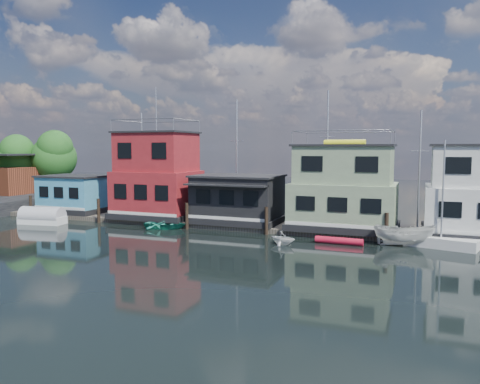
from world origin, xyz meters
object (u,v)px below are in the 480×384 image
at_px(dinghy_teal, 165,224).
at_px(dinghy_white, 283,238).
at_px(tarp_runabout, 42,217).
at_px(motorboat, 404,235).
at_px(houseboat_dark, 238,199).
at_px(day_sailer, 441,241).
at_px(houseboat_green, 344,189).
at_px(houseboat_red, 157,177).
at_px(houseboat_blue, 75,194).
at_px(red_kayak, 339,241).

relative_size(dinghy_teal, dinghy_white, 1.85).
distance_m(tarp_runabout, motorboat, 30.55).
bearing_deg(tarp_runabout, houseboat_dark, 9.10).
bearing_deg(tarp_runabout, motorboat, -4.70).
bearing_deg(houseboat_dark, day_sailer, -10.51).
xyz_separation_m(houseboat_green, dinghy_white, (-3.25, -5.99, -3.05)).
height_order(houseboat_red, houseboat_green, houseboat_red).
height_order(houseboat_blue, houseboat_green, houseboat_green).
bearing_deg(motorboat, houseboat_blue, 79.84).
bearing_deg(houseboat_dark, tarp_runabout, -162.90).
distance_m(houseboat_red, dinghy_teal, 5.68).
distance_m(houseboat_dark, red_kayak, 10.62).
bearing_deg(day_sailer, motorboat, -155.24).
height_order(dinghy_teal, day_sailer, day_sailer).
xyz_separation_m(houseboat_red, dinghy_white, (13.75, -5.99, -3.60)).
bearing_deg(motorboat, red_kayak, 98.84).
xyz_separation_m(houseboat_green, motorboat, (4.72, -3.42, -2.77)).
height_order(houseboat_blue, tarp_runabout, houseboat_blue).
distance_m(motorboat, dinghy_white, 8.38).
bearing_deg(houseboat_red, day_sailer, -7.11).
relative_size(houseboat_green, day_sailer, 1.15).
height_order(houseboat_dark, red_kayak, houseboat_dark).
height_order(houseboat_blue, houseboat_red, houseboat_red).
bearing_deg(dinghy_white, houseboat_green, -16.43).
height_order(day_sailer, dinghy_white, day_sailer).
distance_m(houseboat_dark, dinghy_white, 8.51).
distance_m(houseboat_blue, dinghy_teal, 12.79).
relative_size(houseboat_green, tarp_runabout, 1.97).
xyz_separation_m(houseboat_dark, day_sailer, (16.09, -2.99, -1.99)).
xyz_separation_m(tarp_runabout, red_kayak, (26.20, 0.79, -0.37)).
xyz_separation_m(houseboat_dark, dinghy_teal, (-5.29, -3.28, -2.05)).
bearing_deg(motorboat, houseboat_dark, 72.16).
bearing_deg(red_kayak, dinghy_white, -154.63).
bearing_deg(dinghy_white, dinghy_teal, 88.38).
distance_m(houseboat_blue, houseboat_green, 26.53).
relative_size(motorboat, day_sailer, 0.56).
bearing_deg(red_kayak, dinghy_teal, 177.69).
height_order(red_kayak, day_sailer, day_sailer).
distance_m(houseboat_green, dinghy_teal, 15.00).
bearing_deg(houseboat_red, tarp_runabout, -149.45).
bearing_deg(houseboat_blue, houseboat_dark, -0.06).
height_order(tarp_runabout, dinghy_teal, tarp_runabout).
bearing_deg(houseboat_dark, dinghy_white, -46.05).
xyz_separation_m(houseboat_green, red_kayak, (0.43, -4.39, -3.30)).
xyz_separation_m(houseboat_blue, houseboat_green, (26.50, 0.00, 1.34)).
height_order(dinghy_teal, red_kayak, dinghy_teal).
xyz_separation_m(houseboat_dark, tarp_runabout, (-16.78, -5.16, -1.80)).
relative_size(red_kayak, dinghy_white, 1.77).
height_order(houseboat_blue, dinghy_white, houseboat_blue).
bearing_deg(dinghy_teal, motorboat, -102.32).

